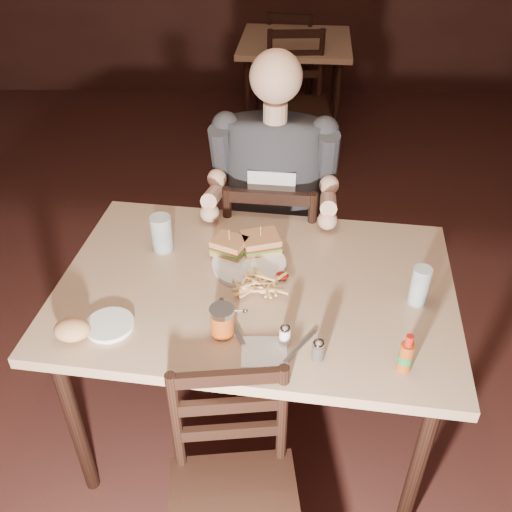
{
  "coord_description": "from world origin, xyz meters",
  "views": [
    {
      "loc": [
        -0.14,
        -1.75,
        2.0
      ],
      "look_at": [
        -0.17,
        -0.23,
        0.85
      ],
      "focal_mm": 40.0,
      "sensor_mm": 36.0,
      "label": 1
    }
  ],
  "objects_px": {
    "bg_table": "(295,52)",
    "glass_left": "(162,234)",
    "main_table": "(256,300)",
    "side_plate": "(110,326)",
    "bg_chair_near": "(297,109)",
    "diner": "(273,168)",
    "hot_sauce": "(407,353)",
    "syrup_dispenser": "(222,321)",
    "chair_far": "(272,256)",
    "bg_chair_far": "(292,62)",
    "glass_right": "(420,286)",
    "dinner_plate": "(249,265)"
  },
  "relations": [
    {
      "from": "diner",
      "to": "glass_right",
      "type": "height_order",
      "value": "diner"
    },
    {
      "from": "main_table",
      "to": "dinner_plate",
      "type": "distance_m",
      "value": 0.12
    },
    {
      "from": "bg_chair_near",
      "to": "side_plate",
      "type": "relative_size",
      "value": 6.43
    },
    {
      "from": "bg_chair_near",
      "to": "glass_left",
      "type": "xyz_separation_m",
      "value": [
        -0.57,
        -2.04,
        0.37
      ]
    },
    {
      "from": "glass_right",
      "to": "side_plate",
      "type": "bearing_deg",
      "value": -171.92
    },
    {
      "from": "bg_table",
      "to": "glass_right",
      "type": "relative_size",
      "value": 6.28
    },
    {
      "from": "dinner_plate",
      "to": "bg_chair_near",
      "type": "bearing_deg",
      "value": 83.16
    },
    {
      "from": "bg_table",
      "to": "side_plate",
      "type": "distance_m",
      "value": 3.07
    },
    {
      "from": "diner",
      "to": "syrup_dispenser",
      "type": "distance_m",
      "value": 0.8
    },
    {
      "from": "bg_chair_far",
      "to": "hot_sauce",
      "type": "distance_m",
      "value": 3.72
    },
    {
      "from": "hot_sauce",
      "to": "diner",
      "type": "bearing_deg",
      "value": 112.08
    },
    {
      "from": "main_table",
      "to": "side_plate",
      "type": "relative_size",
      "value": 9.72
    },
    {
      "from": "chair_far",
      "to": "dinner_plate",
      "type": "height_order",
      "value": "chair_far"
    },
    {
      "from": "bg_table",
      "to": "glass_left",
      "type": "bearing_deg",
      "value": -102.46
    },
    {
      "from": "side_plate",
      "to": "dinner_plate",
      "type": "bearing_deg",
      "value": 36.61
    },
    {
      "from": "bg_chair_near",
      "to": "diner",
      "type": "height_order",
      "value": "diner"
    },
    {
      "from": "glass_left",
      "to": "syrup_dispenser",
      "type": "bearing_deg",
      "value": -60.11
    },
    {
      "from": "bg_chair_near",
      "to": "dinner_plate",
      "type": "bearing_deg",
      "value": -100.42
    },
    {
      "from": "bg_chair_far",
      "to": "glass_left",
      "type": "relative_size",
      "value": 6.19
    },
    {
      "from": "hot_sauce",
      "to": "syrup_dispenser",
      "type": "distance_m",
      "value": 0.54
    },
    {
      "from": "diner",
      "to": "glass_left",
      "type": "bearing_deg",
      "value": -133.23
    },
    {
      "from": "bg_chair_far",
      "to": "glass_right",
      "type": "bearing_deg",
      "value": 106.0
    },
    {
      "from": "chair_far",
      "to": "glass_left",
      "type": "bearing_deg",
      "value": 50.02
    },
    {
      "from": "chair_far",
      "to": "bg_table",
      "type": "bearing_deg",
      "value": -88.95
    },
    {
      "from": "dinner_plate",
      "to": "syrup_dispenser",
      "type": "distance_m",
      "value": 0.34
    },
    {
      "from": "main_table",
      "to": "side_plate",
      "type": "height_order",
      "value": "side_plate"
    },
    {
      "from": "glass_right",
      "to": "syrup_dispenser",
      "type": "height_order",
      "value": "glass_right"
    },
    {
      "from": "bg_chair_near",
      "to": "bg_table",
      "type": "bearing_deg",
      "value": 86.42
    },
    {
      "from": "bg_table",
      "to": "glass_left",
      "type": "relative_size",
      "value": 6.16
    },
    {
      "from": "bg_chair_far",
      "to": "bg_chair_near",
      "type": "height_order",
      "value": "bg_chair_near"
    },
    {
      "from": "main_table",
      "to": "hot_sauce",
      "type": "xyz_separation_m",
      "value": [
        0.43,
        -0.37,
        0.14
      ]
    },
    {
      "from": "main_table",
      "to": "chair_far",
      "type": "distance_m",
      "value": 0.64
    },
    {
      "from": "bg_table",
      "to": "glass_right",
      "type": "xyz_separation_m",
      "value": [
        0.29,
        -2.86,
        0.16
      ]
    },
    {
      "from": "chair_far",
      "to": "side_plate",
      "type": "bearing_deg",
      "value": 63.25
    },
    {
      "from": "bg_table",
      "to": "main_table",
      "type": "bearing_deg",
      "value": -94.75
    },
    {
      "from": "glass_right",
      "to": "dinner_plate",
      "type": "bearing_deg",
      "value": 162.39
    },
    {
      "from": "hot_sauce",
      "to": "chair_far",
      "type": "bearing_deg",
      "value": 110.87
    },
    {
      "from": "hot_sauce",
      "to": "bg_table",
      "type": "bearing_deg",
      "value": 93.59
    },
    {
      "from": "diner",
      "to": "hot_sauce",
      "type": "height_order",
      "value": "diner"
    },
    {
      "from": "bg_table",
      "to": "hot_sauce",
      "type": "xyz_separation_m",
      "value": [
        0.2,
        -3.14,
        0.15
      ]
    },
    {
      "from": "glass_left",
      "to": "syrup_dispenser",
      "type": "distance_m",
      "value": 0.49
    },
    {
      "from": "side_plate",
      "to": "hot_sauce",
      "type": "bearing_deg",
      "value": -9.76
    },
    {
      "from": "bg_table",
      "to": "side_plate",
      "type": "xyz_separation_m",
      "value": [
        -0.67,
        -2.99,
        0.1
      ]
    },
    {
      "from": "glass_right",
      "to": "glass_left",
      "type": "bearing_deg",
      "value": 162.56
    },
    {
      "from": "dinner_plate",
      "to": "syrup_dispenser",
      "type": "height_order",
      "value": "syrup_dispenser"
    },
    {
      "from": "syrup_dispenser",
      "to": "glass_left",
      "type": "bearing_deg",
      "value": 127.02
    },
    {
      "from": "chair_far",
      "to": "bg_chair_far",
      "type": "bearing_deg",
      "value": -88.07
    },
    {
      "from": "bg_chair_far",
      "to": "side_plate",
      "type": "xyz_separation_m",
      "value": [
        -0.67,
        -3.54,
        0.34
      ]
    },
    {
      "from": "syrup_dispenser",
      "to": "main_table",
      "type": "bearing_deg",
      "value": 75.14
    },
    {
      "from": "bg_chair_near",
      "to": "hot_sauce",
      "type": "height_order",
      "value": "bg_chair_near"
    }
  ]
}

